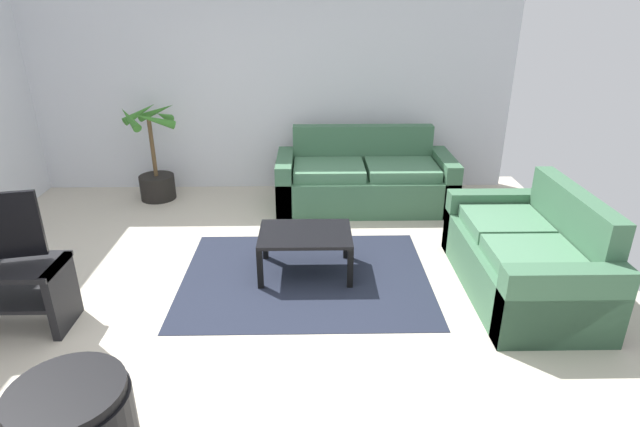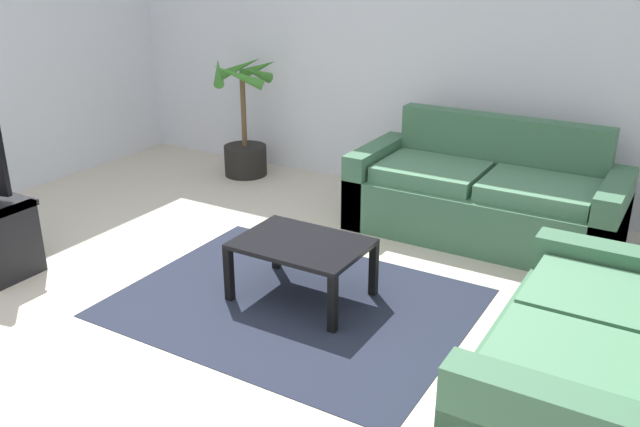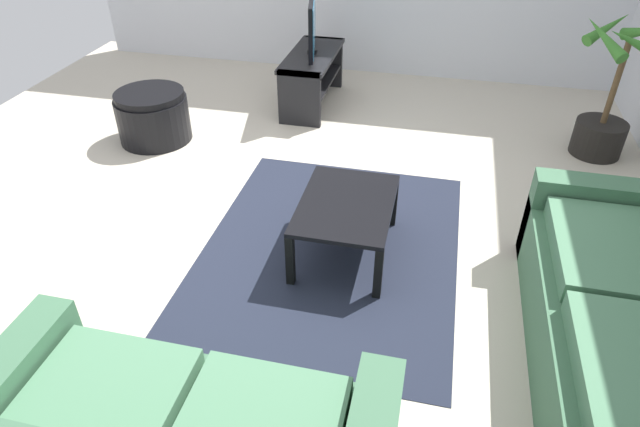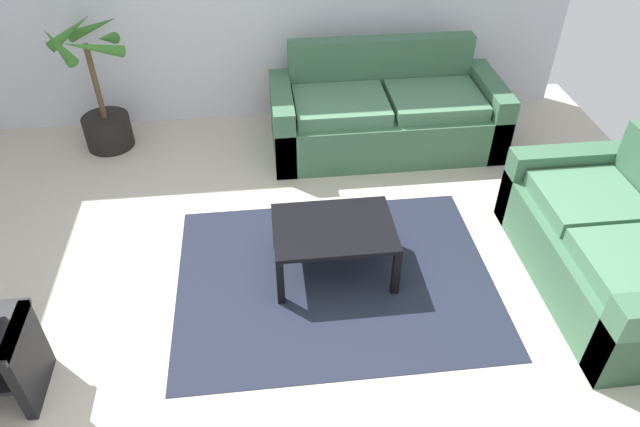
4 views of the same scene
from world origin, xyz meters
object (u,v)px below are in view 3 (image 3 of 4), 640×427
potted_palm (607,110)px  ottoman (153,116)px  tv (312,24)px  coffee_table (346,210)px  tv_stand (312,72)px

potted_palm → ottoman: bearing=-80.9°
tv → coffee_table: tv is taller
tv → ottoman: (1.11, -1.22, -0.59)m
tv_stand → tv: bearing=102.2°
tv → potted_palm: 2.76m
tv → coffee_table: size_ratio=1.07×
tv_stand → coffee_table: tv_stand is taller
tv_stand → potted_palm: size_ratio=0.93×
coffee_table → ottoman: size_ratio=1.28×
coffee_table → ottoman: 2.36m
tv_stand → tv: 0.47m
ottoman → coffee_table: bearing=58.5°
tv → coffee_table: 2.52m
tv_stand → tv: (-0.00, 0.00, 0.47)m
tv_stand → ottoman: bearing=-47.8°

